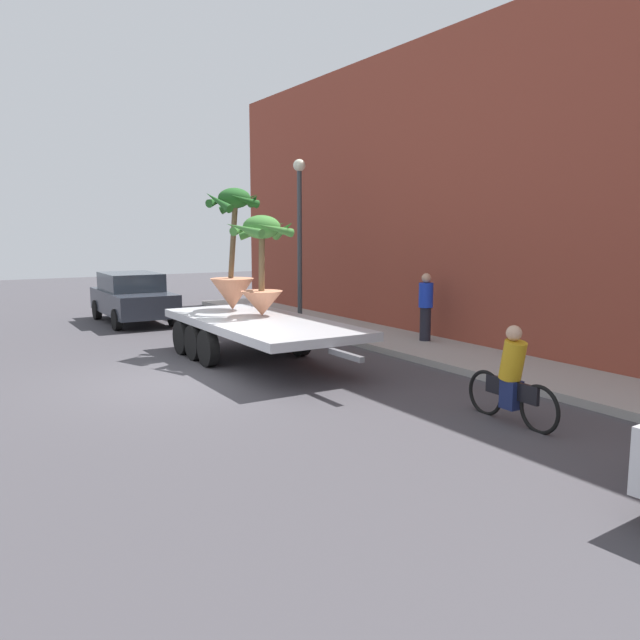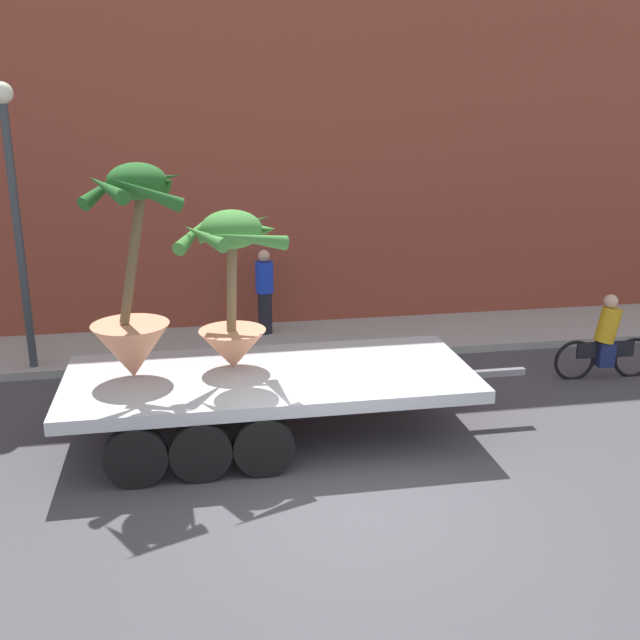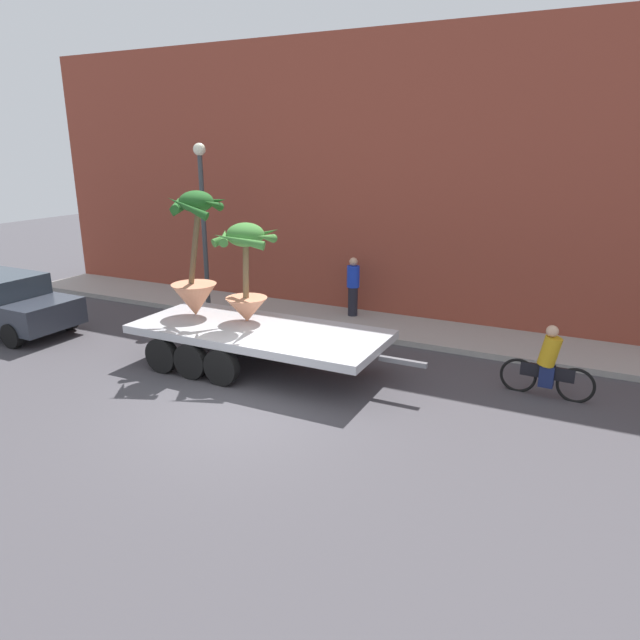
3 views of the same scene
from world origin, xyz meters
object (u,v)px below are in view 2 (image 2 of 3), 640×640
pedestrian_near_gate (265,290)px  potted_palm_middle (133,293)px  potted_palm_rear (232,288)px  flatbed_trailer (253,388)px  cyclist (606,341)px  street_lamp (13,192)px

pedestrian_near_gate → potted_palm_middle: bearing=-117.5°
potted_palm_rear → pedestrian_near_gate: size_ratio=1.34×
potted_palm_middle → flatbed_trailer: bearing=-6.6°
pedestrian_near_gate → cyclist: bearing=-29.3°
street_lamp → potted_palm_rear: bearing=-40.9°
cyclist → pedestrian_near_gate: size_ratio=1.08×
pedestrian_near_gate → street_lamp: bearing=-164.1°
potted_palm_rear → pedestrian_near_gate: (0.88, 4.15, -1.13)m
street_lamp → cyclist: bearing=-11.1°
street_lamp → potted_palm_middle: bearing=-56.1°
potted_palm_middle → street_lamp: bearing=123.9°
flatbed_trailer → potted_palm_middle: (-1.58, 0.18, 1.42)m
potted_palm_middle → pedestrian_near_gate: potted_palm_middle is taller
cyclist → pedestrian_near_gate: bearing=150.7°
pedestrian_near_gate → street_lamp: size_ratio=0.35×
street_lamp → pedestrian_near_gate: bearing=15.9°
potted_palm_middle → cyclist: size_ratio=1.60×
potted_palm_middle → cyclist: potted_palm_middle is taller
flatbed_trailer → cyclist: size_ratio=3.68×
potted_palm_middle → street_lamp: 3.82m
flatbed_trailer → pedestrian_near_gate: pedestrian_near_gate is taller
flatbed_trailer → potted_palm_rear: potted_palm_rear is taller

